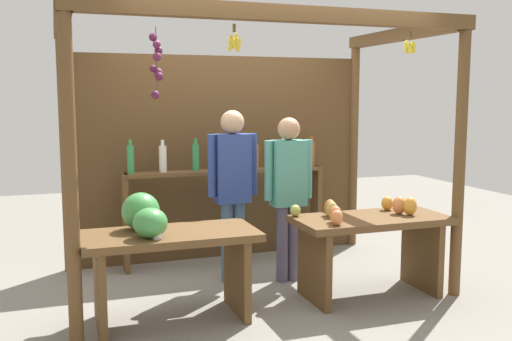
% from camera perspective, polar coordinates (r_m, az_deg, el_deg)
% --- Properties ---
extents(ground_plane, '(12.00, 12.00, 0.00)m').
position_cam_1_polar(ground_plane, '(5.61, -0.65, -10.95)').
color(ground_plane, gray).
rests_on(ground_plane, ground).
extents(market_stall, '(3.35, 2.00, 2.44)m').
position_cam_1_polar(market_stall, '(5.77, -2.15, 3.79)').
color(market_stall, brown).
rests_on(market_stall, ground).
extents(fruit_counter_left, '(1.35, 0.69, 1.01)m').
position_cam_1_polar(fruit_counter_left, '(4.56, -9.22, -7.23)').
color(fruit_counter_left, brown).
rests_on(fruit_counter_left, ground).
extents(fruit_counter_right, '(1.35, 0.64, 0.88)m').
position_cam_1_polar(fruit_counter_right, '(5.19, 11.18, -6.28)').
color(fruit_counter_right, brown).
rests_on(fruit_counter_right, ground).
extents(bottle_shelf_unit, '(2.15, 0.22, 1.36)m').
position_cam_1_polar(bottle_shelf_unit, '(6.07, -2.96, -1.56)').
color(bottle_shelf_unit, brown).
rests_on(bottle_shelf_unit, ground).
extents(vendor_man, '(0.48, 0.22, 1.63)m').
position_cam_1_polar(vendor_man, '(5.42, -2.33, -0.91)').
color(vendor_man, '#3F5D7C').
rests_on(vendor_man, ground).
extents(vendor_woman, '(0.48, 0.21, 1.57)m').
position_cam_1_polar(vendor_woman, '(5.43, 3.23, -1.39)').
color(vendor_woman, '#554E68').
rests_on(vendor_woman, ground).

